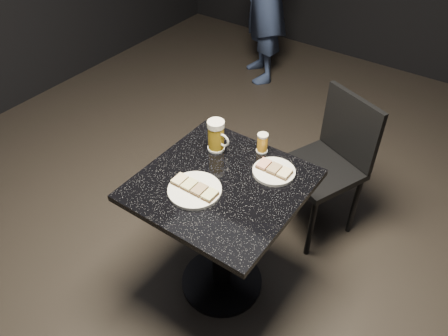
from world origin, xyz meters
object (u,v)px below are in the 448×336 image
(table, at_px, (222,220))
(beer_tumbler, at_px, (262,143))
(plate_large, at_px, (195,190))
(chair, at_px, (330,159))
(beer_mug, at_px, (216,136))
(plate_small, at_px, (274,171))

(table, xyz_separation_m, beer_tumbler, (0.03, 0.29, 0.29))
(plate_large, relative_size, chair, 0.27)
(table, relative_size, beer_tumbler, 7.65)
(plate_large, xyz_separation_m, beer_tumbler, (0.09, 0.41, 0.04))
(table, bearing_deg, plate_large, -118.75)
(beer_mug, xyz_separation_m, chair, (0.38, 0.55, -0.33))
(plate_small, relative_size, beer_mug, 1.23)
(plate_large, height_order, beer_tumbler, beer_tumbler)
(beer_mug, height_order, chair, beer_mug)
(plate_small, relative_size, beer_tumbler, 1.98)
(plate_small, distance_m, chair, 0.60)
(plate_small, xyz_separation_m, chair, (0.07, 0.54, -0.26))
(plate_small, relative_size, table, 0.26)
(table, height_order, chair, chair)
(plate_small, distance_m, beer_mug, 0.32)
(table, relative_size, beer_mug, 4.75)
(plate_large, distance_m, beer_tumbler, 0.42)
(plate_small, xyz_separation_m, beer_tumbler, (-0.13, 0.10, 0.04))
(beer_tumbler, bearing_deg, chair, 65.75)
(plate_small, height_order, table, plate_small)
(beer_mug, relative_size, beer_tumbler, 1.61)
(beer_mug, bearing_deg, plate_large, -71.77)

